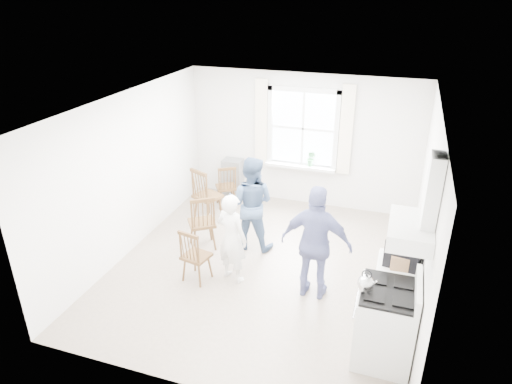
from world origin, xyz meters
name	(u,v)px	position (x,y,z in m)	size (l,w,h in m)	color
room_shell	(264,192)	(0.00, 0.00, 1.30)	(4.62, 5.12, 2.64)	gray
window_assembly	(302,133)	(0.00, 2.45, 1.46)	(1.88, 0.24, 1.70)	white
range_hood	(418,217)	(2.07, -1.35, 1.90)	(0.45, 0.76, 0.94)	silver
shelf_unit	(233,178)	(-1.40, 2.33, 0.40)	(0.40, 0.30, 0.80)	gray
gas_stove	(385,323)	(1.91, -1.35, 0.48)	(0.68, 0.76, 1.12)	silver
kettle	(366,283)	(1.64, -1.43, 1.04)	(0.19, 0.19, 0.26)	silver
low_cabinet	(394,292)	(1.98, -0.65, 0.45)	(0.50, 0.55, 0.90)	silver
stereo_stack	(404,250)	(2.02, -0.66, 1.09)	(0.47, 0.43, 0.37)	black
cardboard_box	(403,261)	(2.02, -0.76, 0.99)	(0.29, 0.20, 0.18)	#A2774E
windsor_chair_a	(227,183)	(-1.31, 1.77, 0.54)	(0.51, 0.51, 0.88)	#482E17
windsor_chair_b	(192,251)	(-0.86, -0.71, 0.53)	(0.43, 0.43, 0.87)	#482E17
windsor_chair_c	(203,218)	(-1.09, 0.17, 0.60)	(0.57, 0.57, 0.99)	#482E17
person_left	(232,238)	(-0.35, -0.44, 0.70)	(0.51, 0.51, 1.40)	white
person_mid	(251,203)	(-0.39, 0.54, 0.80)	(0.78, 0.78, 1.60)	#405678
person_right	(316,244)	(0.89, -0.44, 0.84)	(0.99, 0.99, 1.69)	navy
potted_plant	(311,159)	(0.21, 2.36, 1.01)	(0.17, 0.17, 0.31)	#35783F
windsor_chair_d	(203,190)	(-1.51, 1.09, 0.64)	(0.58, 0.58, 1.05)	#482E17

